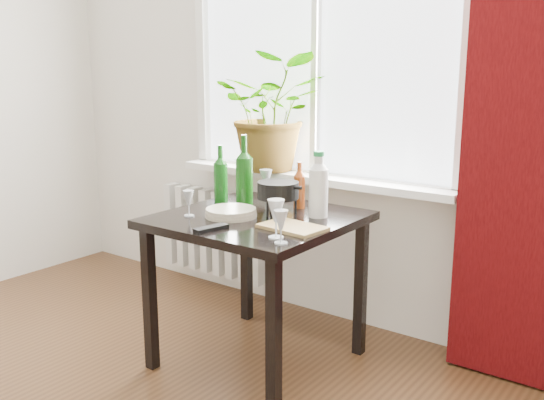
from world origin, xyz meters
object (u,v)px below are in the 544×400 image
Objects in this scene: wineglass_back_left at (266,184)px; wineglass_far_right at (281,227)px; cleaning_bottle at (318,183)px; potted_plant at (273,112)px; wine_bottle_left at (221,174)px; fondue_pot at (278,198)px; bottle_amber at (299,185)px; cutting_board at (292,227)px; wineglass_front_right at (276,219)px; wineglass_front_left at (189,203)px; radiator at (214,232)px; wineglass_back_center at (319,190)px; table at (258,234)px; plate_stack at (231,212)px; wine_bottle_right at (244,170)px; tv_remote at (211,228)px.

wineglass_far_right is at bearing -48.86° from wineglass_back_left.
cleaning_bottle is 0.47m from wineglass_back_left.
potted_plant reaches higher than wine_bottle_left.
fondue_pot is at bearing -42.81° from wineglass_back_left.
bottle_amber is 0.42m from cutting_board.
potted_plant is at bearing 127.01° from wineglass_front_right.
cleaning_bottle is at bearing -36.67° from potted_plant.
wine_bottle_left is at bearing 102.68° from wineglass_front_left.
cutting_board is at bearing -48.37° from potted_plant.
cleaning_bottle is 0.42m from wineglass_front_right.
wineglass_front_right is at bearing -80.23° from cutting_board.
wineglass_back_left is (0.66, -0.31, 0.44)m from radiator.
bottle_amber is at bearing 114.20° from wineglass_front_right.
fondue_pot is 0.30m from cutting_board.
wineglass_back_center is (-0.21, 0.61, 0.02)m from wineglass_far_right.
wineglass_back_center is (0.15, 0.30, 0.18)m from table.
wineglass_back_center is 0.46m from plate_stack.
table is 0.35m from wine_bottle_right.
wineglass_front_right is at bearing -75.25° from wineglass_back_center.
wineglass_front_right is at bearing 139.52° from wineglass_far_right.
wineglass_far_right reaches higher than table.
bottle_amber is (0.40, -0.33, -0.32)m from potted_plant.
tv_remote is (0.32, -0.43, -0.14)m from wine_bottle_left.
wine_bottle_left is 0.42m from bottle_amber.
wine_bottle_right reaches higher than fondue_pot.
wineglass_back_center reaches higher than table.
cutting_board is (0.12, -0.40, -0.09)m from wineglass_back_center.
wine_bottle_right is 2.62× the size of wineglass_far_right.
wineglass_front_right reaches higher than radiator.
wineglass_far_right is at bearing -31.54° from wine_bottle_left.
wine_bottle_right is at bearing 123.35° from tv_remote.
wineglass_front_left is 0.51× the size of plate_stack.
bottle_amber is at bearing 150.37° from cleaning_bottle.
wineglass_back_left is at bearing 137.76° from cutting_board.
wineglass_front_left is at bearing -83.76° from potted_plant.
wineglass_front_right is at bearing -65.80° from bottle_amber.
bottle_amber reaches higher than tv_remote.
plate_stack is (-0.33, -0.24, -0.14)m from cleaning_bottle.
wine_bottle_right is at bearing 141.10° from wineglass_far_right.
cleaning_bottle is 0.61m from wineglass_front_left.
wine_bottle_right is (-0.17, 0.12, 0.28)m from table.
wine_bottle_left is 1.24× the size of plate_stack.
bottle_amber reaches higher than wineglass_front_right.
wineglass_front_left is (-0.55, 0.06, -0.02)m from wineglass_front_right.
wine_bottle_right is 1.58× the size of bottle_amber.
potted_plant is 2.92× the size of fondue_pot.
potted_plant is 0.77m from cleaning_bottle.
potted_plant is 0.83m from plate_stack.
potted_plant is 4.01× the size of wineglass_front_right.
bottle_amber reaches higher than wineglass_front_left.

